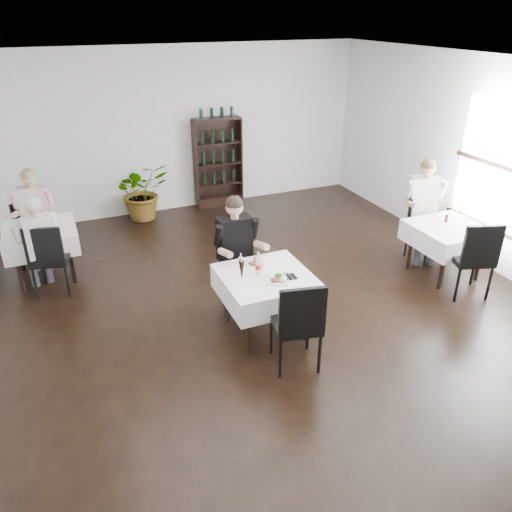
{
  "coord_description": "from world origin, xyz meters",
  "views": [
    {
      "loc": [
        -2.39,
        -4.65,
        3.57
      ],
      "look_at": [
        -0.34,
        0.2,
        0.93
      ],
      "focal_mm": 35.0,
      "sensor_mm": 36.0,
      "label": 1
    }
  ],
  "objects_px": {
    "potted_tree": "(142,191)",
    "diner_main": "(238,246)",
    "wine_shelf": "(218,164)",
    "main_table": "(266,286)"
  },
  "relations": [
    {
      "from": "potted_tree",
      "to": "diner_main",
      "type": "distance_m",
      "value": 3.61
    },
    {
      "from": "wine_shelf",
      "to": "diner_main",
      "type": "distance_m",
      "value": 3.8
    },
    {
      "from": "main_table",
      "to": "potted_tree",
      "type": "height_order",
      "value": "potted_tree"
    },
    {
      "from": "wine_shelf",
      "to": "potted_tree",
      "type": "relative_size",
      "value": 1.65
    },
    {
      "from": "wine_shelf",
      "to": "main_table",
      "type": "relative_size",
      "value": 1.7
    },
    {
      "from": "main_table",
      "to": "potted_tree",
      "type": "distance_m",
      "value": 4.25
    },
    {
      "from": "potted_tree",
      "to": "diner_main",
      "type": "height_order",
      "value": "diner_main"
    },
    {
      "from": "wine_shelf",
      "to": "diner_main",
      "type": "relative_size",
      "value": 1.15
    },
    {
      "from": "wine_shelf",
      "to": "diner_main",
      "type": "height_order",
      "value": "wine_shelf"
    },
    {
      "from": "main_table",
      "to": "diner_main",
      "type": "relative_size",
      "value": 0.68
    }
  ]
}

